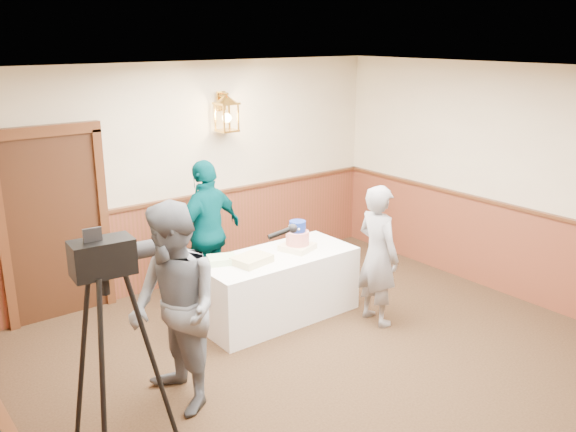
# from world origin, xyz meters

# --- Properties ---
(ground) EXTENTS (7.00, 7.00, 0.00)m
(ground) POSITION_xyz_m (0.00, 0.00, 0.00)
(ground) COLOR black
(ground) RESTS_ON ground
(room_shell) EXTENTS (6.02, 7.02, 2.81)m
(room_shell) POSITION_xyz_m (-0.05, 0.45, 1.52)
(room_shell) COLOR #C3B192
(room_shell) RESTS_ON ground
(display_table) EXTENTS (1.80, 0.80, 0.75)m
(display_table) POSITION_xyz_m (0.32, 1.90, 0.38)
(display_table) COLOR white
(display_table) RESTS_ON ground
(tiered_cake) EXTENTS (0.42, 0.42, 0.34)m
(tiered_cake) POSITION_xyz_m (0.61, 1.90, 0.88)
(tiered_cake) COLOR #FAE8BA
(tiered_cake) RESTS_ON display_table
(sheet_cake_yellow) EXTENTS (0.44, 0.37, 0.08)m
(sheet_cake_yellow) POSITION_xyz_m (-0.04, 1.86, 0.79)
(sheet_cake_yellow) COLOR #D4CD7E
(sheet_cake_yellow) RESTS_ON display_table
(sheet_cake_green) EXTENTS (0.36, 0.33, 0.07)m
(sheet_cake_green) POSITION_xyz_m (-0.29, 2.06, 0.78)
(sheet_cake_green) COLOR #BDE6A2
(sheet_cake_green) RESTS_ON display_table
(interviewer) EXTENTS (1.52, 0.90, 1.82)m
(interviewer) POSITION_xyz_m (-1.39, 1.03, 0.91)
(interviewer) COLOR slate
(interviewer) RESTS_ON ground
(baker) EXTENTS (0.41, 0.60, 1.58)m
(baker) POSITION_xyz_m (1.13, 1.13, 0.79)
(baker) COLOR gray
(baker) RESTS_ON ground
(assistant_p) EXTENTS (1.09, 0.68, 1.74)m
(assistant_p) POSITION_xyz_m (-0.05, 2.76, 0.87)
(assistant_p) COLOR #00454B
(assistant_p) RESTS_ON ground
(tv_camera_rig) EXTENTS (0.69, 0.64, 1.75)m
(tv_camera_rig) POSITION_xyz_m (-2.07, 0.71, 0.79)
(tv_camera_rig) COLOR black
(tv_camera_rig) RESTS_ON ground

